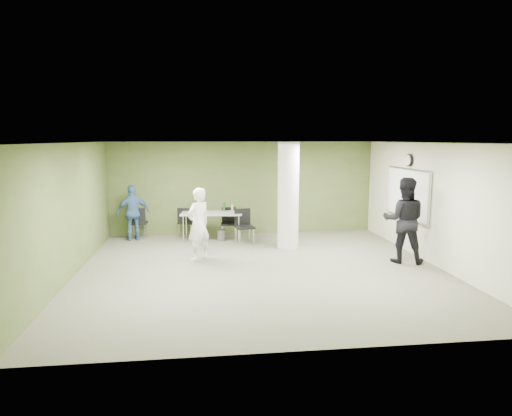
{
  "coord_description": "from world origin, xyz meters",
  "views": [
    {
      "loc": [
        -1.32,
        -9.76,
        2.88
      ],
      "look_at": [
        0.02,
        1.0,
        1.23
      ],
      "focal_mm": 32.0,
      "sensor_mm": 36.0,
      "label": 1
    }
  ],
  "objects": [
    {
      "name": "chair_back_left",
      "position": [
        -3.1,
        3.56,
        0.54
      ],
      "size": [
        0.47,
        0.47,
        0.92
      ],
      "rotation": [
        0.0,
        0.0,
        3.12
      ],
      "color": "black",
      "rests_on": "floor"
    },
    {
      "name": "whiteboard",
      "position": [
        3.92,
        1.2,
        1.5
      ],
      "size": [
        0.05,
        2.3,
        1.3
      ],
      "color": "silver",
      "rests_on": "wall_right_cream"
    },
    {
      "name": "wall_left",
      "position": [
        -4.0,
        0.0,
        1.4
      ],
      "size": [
        0.02,
        8.0,
        2.8
      ],
      "primitive_type": "cube",
      "color": "#465929",
      "rests_on": "floor"
    },
    {
      "name": "chair_table_right",
      "position": [
        -0.12,
        2.63,
        0.56
      ],
      "size": [
        0.56,
        0.56,
        0.96
      ],
      "rotation": [
        0.0,
        0.0,
        0.19
      ],
      "color": "black",
      "rests_on": "floor"
    },
    {
      "name": "wastebasket",
      "position": [
        -0.72,
        3.08,
        0.15
      ],
      "size": [
        0.26,
        0.26,
        0.3
      ],
      "primitive_type": "cylinder",
      "color": "#4C4C4C",
      "rests_on": "floor"
    },
    {
      "name": "man_blue",
      "position": [
        -3.22,
        3.4,
        0.8
      ],
      "size": [
        1.01,
        0.68,
        1.59
      ],
      "primitive_type": "imported",
      "rotation": [
        0.0,
        0.0,
        3.48
      ],
      "color": "#3C6496",
      "rests_on": "floor"
    },
    {
      "name": "woman_white",
      "position": [
        -1.36,
        0.98,
        0.87
      ],
      "size": [
        0.75,
        0.73,
        1.74
      ],
      "primitive_type": "imported",
      "rotation": [
        0.0,
        0.0,
        3.84
      ],
      "color": "white",
      "rests_on": "floor"
    },
    {
      "name": "floor",
      "position": [
        0.0,
        0.0,
        0.0
      ],
      "size": [
        8.0,
        8.0,
        0.0
      ],
      "primitive_type": "plane",
      "color": "#585746",
      "rests_on": "ground"
    },
    {
      "name": "wall_back",
      "position": [
        0.0,
        4.0,
        1.4
      ],
      "size": [
        8.0,
        2.8,
        0.02
      ],
      "primitive_type": "cube",
      "rotation": [
        1.57,
        0.0,
        0.0
      ],
      "color": "#465929",
      "rests_on": "floor"
    },
    {
      "name": "folding_table",
      "position": [
        -0.98,
        3.06,
        0.76
      ],
      "size": [
        1.78,
        0.93,
        1.06
      ],
      "rotation": [
        0.0,
        0.0,
        -0.11
      ],
      "color": "#9C9B96",
      "rests_on": "floor"
    },
    {
      "name": "chair_table_left",
      "position": [
        -0.49,
        3.33,
        0.52
      ],
      "size": [
        0.49,
        0.49,
        0.9
      ],
      "rotation": [
        0.0,
        0.0,
        -0.1
      ],
      "color": "black",
      "rests_on": "floor"
    },
    {
      "name": "chair_back_right",
      "position": [
        -1.73,
        3.57,
        0.52
      ],
      "size": [
        0.57,
        0.57,
        0.89
      ],
      "rotation": [
        0.0,
        0.0,
        2.81
      ],
      "color": "black",
      "rests_on": "floor"
    },
    {
      "name": "wall_right_cream",
      "position": [
        4.0,
        0.0,
        1.4
      ],
      "size": [
        0.02,
        8.0,
        2.8
      ],
      "primitive_type": "cube",
      "color": "beige",
      "rests_on": "floor"
    },
    {
      "name": "man_black",
      "position": [
        3.4,
        0.2,
        1.0
      ],
      "size": [
        1.18,
        1.06,
        2.0
      ],
      "primitive_type": "imported",
      "rotation": [
        0.0,
        0.0,
        2.78
      ],
      "color": "black",
      "rests_on": "floor"
    },
    {
      "name": "wall_clock",
      "position": [
        3.92,
        1.2,
        2.35
      ],
      "size": [
        0.06,
        0.32,
        0.32
      ],
      "color": "black",
      "rests_on": "wall_right_cream"
    },
    {
      "name": "column",
      "position": [
        1.0,
        2.0,
        1.4
      ],
      "size": [
        0.56,
        0.56,
        2.8
      ],
      "primitive_type": "cylinder",
      "color": "silver",
      "rests_on": "floor"
    },
    {
      "name": "ceiling",
      "position": [
        0.0,
        0.0,
        2.8
      ],
      "size": [
        8.0,
        8.0,
        0.0
      ],
      "primitive_type": "plane",
      "rotation": [
        3.14,
        0.0,
        0.0
      ],
      "color": "white",
      "rests_on": "wall_back"
    }
  ]
}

